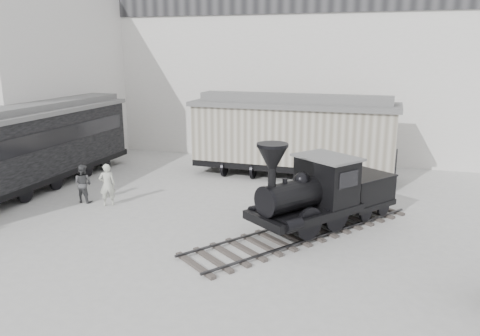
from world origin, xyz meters
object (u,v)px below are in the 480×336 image
(visitor_a, at_px, (107,185))
(visitor_b, at_px, (83,183))
(locomotive, at_px, (319,197))
(boxcar, at_px, (293,134))
(passenger_coach, at_px, (25,148))

(visitor_a, relative_size, visitor_b, 1.09)
(locomotive, relative_size, boxcar, 0.85)
(locomotive, height_order, visitor_a, locomotive)
(locomotive, xyz_separation_m, visitor_a, (-8.46, 0.08, -0.32))
(visitor_b, bearing_deg, passenger_coach, -9.34)
(locomotive, height_order, passenger_coach, passenger_coach)
(passenger_coach, relative_size, visitor_a, 7.67)
(locomotive, xyz_separation_m, boxcar, (-2.23, 6.76, 0.94))
(passenger_coach, bearing_deg, boxcar, 29.09)
(boxcar, xyz_separation_m, passenger_coach, (-10.73, -5.90, -0.17))
(boxcar, bearing_deg, passenger_coach, -150.16)
(boxcar, xyz_separation_m, visitor_a, (-6.22, -6.68, -1.26))
(locomotive, xyz_separation_m, passenger_coach, (-12.96, 0.86, 0.77))
(boxcar, relative_size, passenger_coach, 0.75)
(boxcar, distance_m, visitor_a, 9.22)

